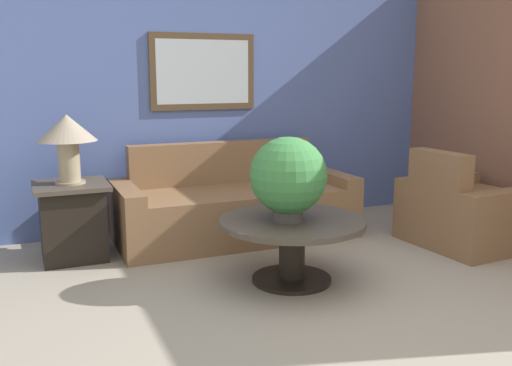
{
  "coord_description": "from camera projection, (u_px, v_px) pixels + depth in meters",
  "views": [
    {
      "loc": [
        -1.95,
        -2.67,
        1.53
      ],
      "look_at": [
        -0.13,
        1.65,
        0.62
      ],
      "focal_mm": 40.0,
      "sensor_mm": 36.0,
      "label": 1
    }
  ],
  "objects": [
    {
      "name": "wall_back",
      "position": [
        224.0,
        95.0,
        5.7
      ],
      "size": [
        6.57,
        0.09,
        2.6
      ],
      "color": "#5166A8",
      "rests_on": "ground_plane"
    },
    {
      "name": "table_lamp",
      "position": [
        67.0,
        134.0,
        4.58
      ],
      "size": [
        0.47,
        0.47,
        0.56
      ],
      "color": "tan",
      "rests_on": "side_table"
    },
    {
      "name": "wall_right",
      "position": [
        509.0,
        97.0,
        5.32
      ],
      "size": [
        0.06,
        4.74,
        2.6
      ],
      "color": "brown",
      "rests_on": "ground_plane"
    },
    {
      "name": "coffee_table",
      "position": [
        292.0,
        236.0,
        4.18
      ],
      "size": [
        1.07,
        1.07,
        0.48
      ],
      "color": "black",
      "rests_on": "ground_plane"
    },
    {
      "name": "ground_plane",
      "position": [
        382.0,
        329.0,
        3.45
      ],
      "size": [
        20.0,
        20.0,
        0.0
      ],
      "primitive_type": "plane",
      "color": "gray"
    },
    {
      "name": "couch_main",
      "position": [
        234.0,
        207.0,
        5.34
      ],
      "size": [
        2.19,
        0.92,
        0.87
      ],
      "color": "brown",
      "rests_on": "ground_plane"
    },
    {
      "name": "armchair",
      "position": [
        466.0,
        213.0,
        5.11
      ],
      "size": [
        0.98,
        1.03,
        0.87
      ],
      "rotation": [
        0.0,
        0.0,
        1.64
      ],
      "color": "brown",
      "rests_on": "ground_plane"
    },
    {
      "name": "side_table",
      "position": [
        73.0,
        220.0,
        4.72
      ],
      "size": [
        0.59,
        0.59,
        0.64
      ],
      "color": "black",
      "rests_on": "ground_plane"
    },
    {
      "name": "potted_plant_on_table",
      "position": [
        288.0,
        177.0,
        4.05
      ],
      "size": [
        0.56,
        0.56,
        0.61
      ],
      "color": "#4C4742",
      "rests_on": "coffee_table"
    }
  ]
}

